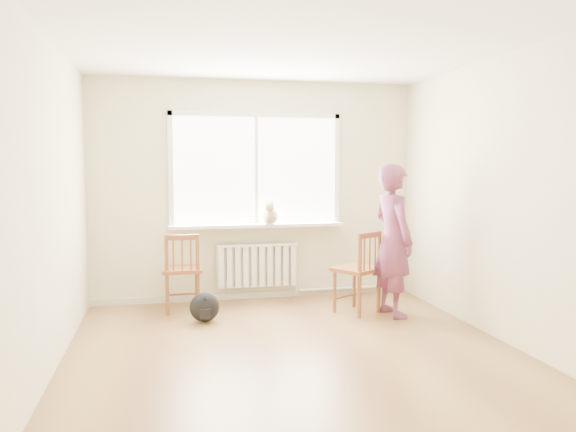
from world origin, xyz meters
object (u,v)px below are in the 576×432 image
person (393,240)px  cat (270,214)px  chair_right (361,272)px  backpack (205,307)px  chair_left (182,272)px

person → cat: bearing=43.6°
chair_right → backpack: (-1.74, 0.03, -0.31)m
chair_right → person: 0.51m
chair_left → chair_right: size_ratio=0.96×
person → backpack: person is taller
chair_right → backpack: chair_right is taller
cat → backpack: size_ratio=1.41×
chair_right → cat: size_ratio=2.09×
chair_left → chair_right: bearing=166.0°
chair_left → cat: (1.07, 0.28, 0.62)m
chair_left → person: 2.40m
chair_left → cat: cat is taller
chair_left → backpack: (0.21, -0.48, -0.30)m
chair_left → person: bearing=164.5°
chair_left → person: size_ratio=0.54×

